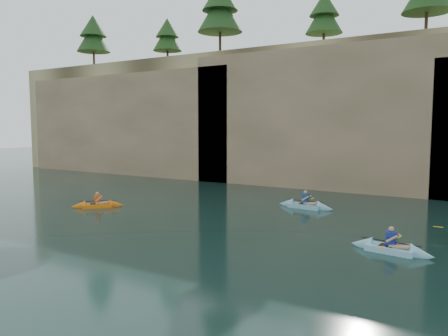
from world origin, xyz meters
The scene contains 10 objects.
ground centered at (0.00, 0.00, 0.00)m, with size 160.00×160.00×0.00m, color black.
cliff centered at (0.00, 30.00, 6.00)m, with size 70.00×16.00×12.00m, color tan.
cliff_slab_west centered at (-20.00, 22.60, 5.28)m, with size 26.00×2.40×10.56m, color #A28062.
cliff_slab_center centered at (2.00, 22.60, 5.70)m, with size 24.00×2.40×11.40m, color #A28062.
sea_cave_west centered at (-18.00, 21.95, 2.00)m, with size 4.50×1.00×4.00m, color black.
sea_cave_center centered at (-4.00, 21.95, 1.60)m, with size 3.50×1.00×3.20m, color black.
sea_cave_east centered at (10.00, 21.95, 2.25)m, with size 5.00×1.00×4.50m, color black.
kayaker_orange centered at (-7.93, 7.61, 0.15)m, with size 2.75×2.69×1.19m.
kayaker_ltblue_near centered at (9.29, 6.99, 0.16)m, with size 3.34×2.51×1.29m.
kayaker_ltblue_mid centered at (3.01, 14.07, 0.16)m, with size 3.56×2.62×1.34m.
Camera 1 is at (12.49, -10.80, 4.99)m, focal length 35.00 mm.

